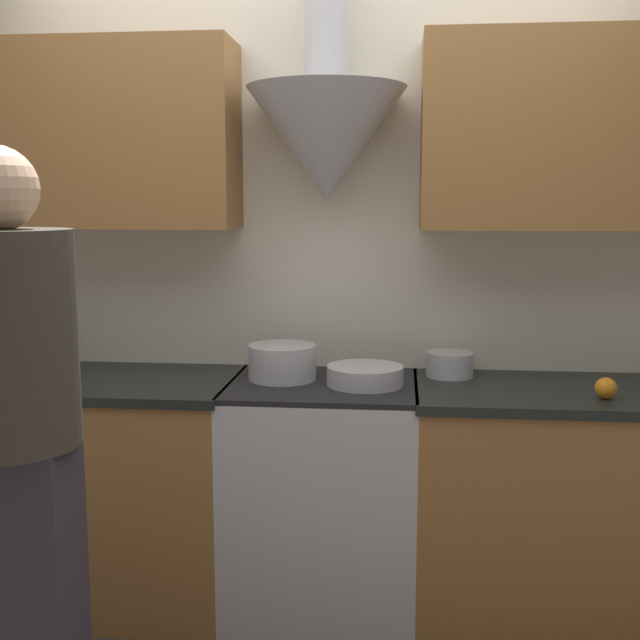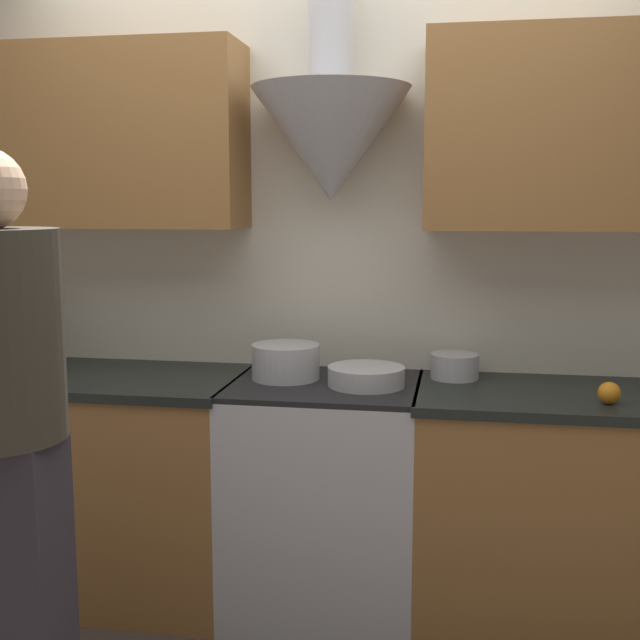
{
  "view_description": "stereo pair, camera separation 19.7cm",
  "coord_description": "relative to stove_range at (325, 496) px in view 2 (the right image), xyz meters",
  "views": [
    {
      "loc": [
        0.29,
        -2.55,
        1.55
      ],
      "look_at": [
        0.0,
        0.24,
        1.14
      ],
      "focal_mm": 45.0,
      "sensor_mm": 36.0,
      "label": 1
    },
    {
      "loc": [
        0.48,
        -2.52,
        1.55
      ],
      "look_at": [
        0.0,
        0.24,
        1.14
      ],
      "focal_mm": 45.0,
      "sensor_mm": 36.0,
      "label": 2
    }
  ],
  "objects": [
    {
      "name": "orange_fruit",
      "position": [
        0.98,
        -0.15,
        0.48
      ],
      "size": [
        0.07,
        0.07,
        0.07
      ],
      "color": "orange",
      "rests_on": "counter_right"
    },
    {
      "name": "counter_right",
      "position": [
        0.91,
        -0.0,
        -0.0
      ],
      "size": [
        1.14,
        0.62,
        0.89
      ],
      "color": "#9E6B38",
      "rests_on": "ground_plane"
    },
    {
      "name": "wall_back",
      "position": [
        -0.04,
        0.26,
        1.03
      ],
      "size": [
        8.4,
        0.59,
        2.6
      ],
      "color": "silver",
      "rests_on": "ground_plane"
    },
    {
      "name": "wine_bottle_4",
      "position": [
        -1.23,
        0.05,
        0.56
      ],
      "size": [
        0.08,
        0.08,
        0.31
      ],
      "color": "black",
      "rests_on": "counter_left"
    },
    {
      "name": "saucepan",
      "position": [
        0.47,
        0.16,
        0.49
      ],
      "size": [
        0.18,
        0.18,
        0.09
      ],
      "color": "silver",
      "rests_on": "counter_right"
    },
    {
      "name": "mixing_bowl",
      "position": [
        0.16,
        -0.02,
        0.48
      ],
      "size": [
        0.28,
        0.28,
        0.07
      ],
      "color": "silver",
      "rests_on": "stove_range"
    },
    {
      "name": "stove_range",
      "position": [
        0.0,
        0.0,
        0.0
      ],
      "size": [
        0.7,
        0.6,
        0.89
      ],
      "color": "silver",
      "rests_on": "ground_plane"
    },
    {
      "name": "wine_bottle_3",
      "position": [
        -1.32,
        0.06,
        0.57
      ],
      "size": [
        0.07,
        0.07,
        0.33
      ],
      "color": "black",
      "rests_on": "counter_left"
    },
    {
      "name": "counter_left",
      "position": [
        -1.02,
        -0.0,
        -0.0
      ],
      "size": [
        1.37,
        0.62,
        0.89
      ],
      "color": "#9E6B38",
      "rests_on": "ground_plane"
    },
    {
      "name": "stock_pot",
      "position": [
        -0.16,
        0.04,
        0.51
      ],
      "size": [
        0.26,
        0.26,
        0.13
      ],
      "color": "silver",
      "rests_on": "stove_range"
    }
  ]
}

